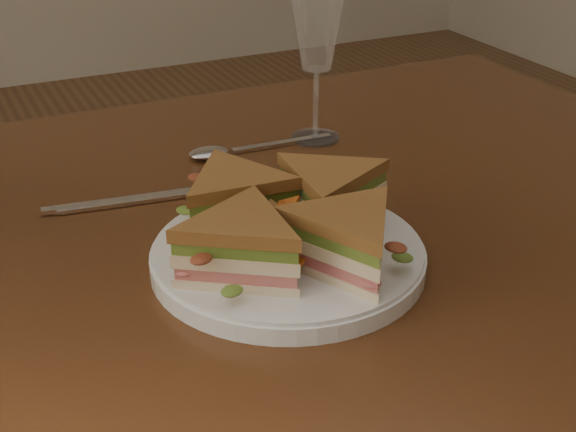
{
  "coord_description": "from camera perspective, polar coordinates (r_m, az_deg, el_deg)",
  "views": [
    {
      "loc": [
        -0.25,
        -0.65,
        1.12
      ],
      "look_at": [
        0.02,
        -0.09,
        0.8
      ],
      "focal_mm": 50.0,
      "sensor_mm": 36.0,
      "label": 1
    }
  ],
  "objects": [
    {
      "name": "table",
      "position": [
        0.84,
        -3.99,
        -6.81
      ],
      "size": [
        1.2,
        0.8,
        0.75
      ],
      "color": "#351A0C",
      "rests_on": "ground"
    },
    {
      "name": "plate",
      "position": [
        0.72,
        0.0,
        -2.97
      ],
      "size": [
        0.25,
        0.25,
        0.02
      ],
      "primitive_type": "cylinder",
      "color": "white",
      "rests_on": "table"
    },
    {
      "name": "sandwich_wedges",
      "position": [
        0.7,
        0.0,
        -0.36
      ],
      "size": [
        0.27,
        0.27,
        0.06
      ],
      "color": "#FFE6BC",
      "rests_on": "plate"
    },
    {
      "name": "wine_glass",
      "position": [
        0.96,
        2.08,
        12.85
      ],
      "size": [
        0.07,
        0.07,
        0.18
      ],
      "color": "white",
      "rests_on": "table"
    },
    {
      "name": "crisps_mound",
      "position": [
        0.71,
        0.0,
        -0.65
      ],
      "size": [
        0.09,
        0.09,
        0.05
      ],
      "primitive_type": null,
      "color": "orange",
      "rests_on": "plate"
    },
    {
      "name": "knife",
      "position": [
        0.85,
        -10.46,
        1.14
      ],
      "size": [
        0.21,
        0.04,
        0.0
      ],
      "rotation": [
        0.0,
        0.0,
        -0.13
      ],
      "color": "silver",
      "rests_on": "table"
    },
    {
      "name": "spoon",
      "position": [
        0.96,
        -4.38,
        4.63
      ],
      "size": [
        0.18,
        0.03,
        0.01
      ],
      "rotation": [
        0.0,
        0.0,
        -0.04
      ],
      "color": "silver",
      "rests_on": "table"
    }
  ]
}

